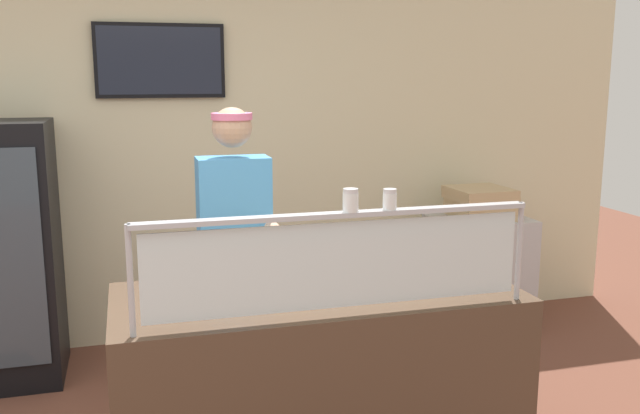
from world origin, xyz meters
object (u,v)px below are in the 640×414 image
at_px(pizza_server, 277,284).
at_px(drink_fridge, 2,253).
at_px(parmesan_shaker, 351,202).
at_px(pizza_box_stack, 481,203).
at_px(pepper_flake_shaker, 390,201).
at_px(worker_figure, 236,249).
at_px(pizza_tray, 270,288).

bearing_deg(pizza_server, drink_fridge, 122.89).
distance_m(parmesan_shaker, pizza_box_stack, 2.61).
distance_m(pizza_server, pepper_flake_shaker, 0.70).
distance_m(parmesan_shaker, drink_fridge, 2.65).
xyz_separation_m(pizza_server, worker_figure, (-0.09, 0.63, 0.02)).
distance_m(worker_figure, pizza_box_stack, 2.19).
height_order(pizza_server, pepper_flake_shaker, pepper_flake_shaker).
xyz_separation_m(pepper_flake_shaker, pizza_box_stack, (1.50, 1.95, -0.43)).
height_order(pepper_flake_shaker, pizza_box_stack, pepper_flake_shaker).
relative_size(worker_figure, pizza_box_stack, 3.82).
relative_size(pizza_tray, pizza_box_stack, 0.95).
relative_size(parmesan_shaker, drink_fridge, 0.06).
bearing_deg(worker_figure, pizza_tray, -84.27).
height_order(worker_figure, drink_fridge, worker_figure).
bearing_deg(pizza_box_stack, pepper_flake_shaker, -127.61).
relative_size(parmesan_shaker, pepper_flake_shaker, 1.10).
height_order(parmesan_shaker, pizza_box_stack, parmesan_shaker).
distance_m(parmesan_shaker, worker_figure, 1.14).
distance_m(pepper_flake_shaker, pizza_box_stack, 2.50).
xyz_separation_m(pizza_tray, pizza_box_stack, (1.92, 1.55, 0.02)).
height_order(pizza_tray, drink_fridge, drink_fridge).
bearing_deg(pepper_flake_shaker, pizza_box_stack, 52.39).
bearing_deg(parmesan_shaker, pizza_tray, 121.71).
relative_size(pizza_server, pepper_flake_shaker, 3.29).
distance_m(pizza_tray, worker_figure, 0.62).
distance_m(pizza_tray, drink_fridge, 2.12).
distance_m(pizza_tray, pizza_box_stack, 2.47).
xyz_separation_m(pepper_flake_shaker, drink_fridge, (-1.80, 2.00, -0.60)).
bearing_deg(worker_figure, pizza_server, -82.00).
height_order(pepper_flake_shaker, worker_figure, worker_figure).
distance_m(pizza_tray, pepper_flake_shaker, 0.74).
height_order(pizza_tray, pizza_box_stack, pizza_box_stack).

